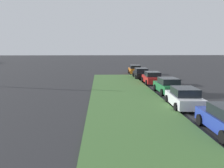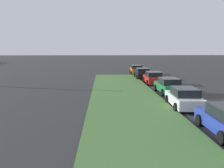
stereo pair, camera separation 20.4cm
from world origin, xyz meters
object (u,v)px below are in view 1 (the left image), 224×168
(parked_car_green, at_px, (168,86))
(parked_car_red, at_px, (152,78))
(parked_car_white, at_px, (184,98))
(parked_car_black, at_px, (141,73))
(parked_car_orange, at_px, (135,70))

(parked_car_green, xyz_separation_m, parked_car_red, (6.28, 0.18, 0.00))
(parked_car_red, bearing_deg, parked_car_white, 179.36)
(parked_car_white, xyz_separation_m, parked_car_green, (5.71, -0.40, 0.00))
(parked_car_black, bearing_deg, parked_car_white, -178.93)
(parked_car_orange, bearing_deg, parked_car_green, -176.47)
(parked_car_black, bearing_deg, parked_car_green, -176.58)
(parked_car_red, height_order, parked_car_black, same)
(parked_car_white, bearing_deg, parked_car_red, 1.31)
(parked_car_white, relative_size, parked_car_green, 1.01)
(parked_car_black, relative_size, parked_car_orange, 0.99)
(parked_car_green, relative_size, parked_car_red, 1.01)
(parked_car_black, distance_m, parked_car_orange, 6.20)
(parked_car_green, bearing_deg, parked_car_red, 0.40)
(parked_car_red, distance_m, parked_car_black, 5.38)
(parked_car_green, bearing_deg, parked_car_orange, 0.76)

